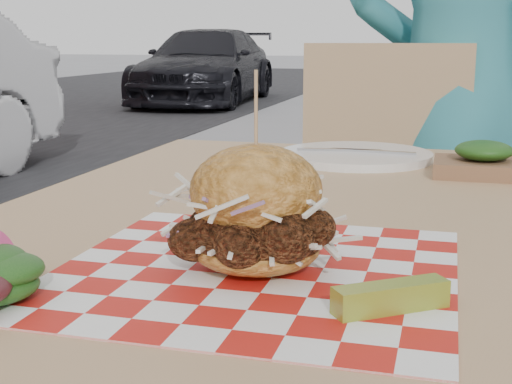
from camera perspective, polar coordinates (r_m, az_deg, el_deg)
diner at (r=1.94m, az=15.68°, el=7.53°), size 0.60×0.40×1.64m
car_dark at (r=11.04m, az=-4.01°, el=10.03°), size 1.78×3.91×1.11m
patio_table at (r=0.88m, az=4.07°, el=-7.05°), size 0.80×1.20×0.75m
patio_chair at (r=1.79m, az=9.62°, el=-1.21°), size 0.44×0.45×0.95m
paper_liner at (r=0.66m, az=0.00°, el=-6.27°), size 0.36×0.36×0.00m
sandwich at (r=0.65m, az=0.00°, el=-1.94°), size 0.16×0.16×0.18m
pickle_spear at (r=0.57m, az=10.73°, el=-8.26°), size 0.09×0.07×0.02m
place_setting at (r=1.28m, az=7.99°, el=2.91°), size 0.27×0.27×0.02m
kraft_tray at (r=1.17m, az=17.73°, el=2.34°), size 0.15×0.12×0.06m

